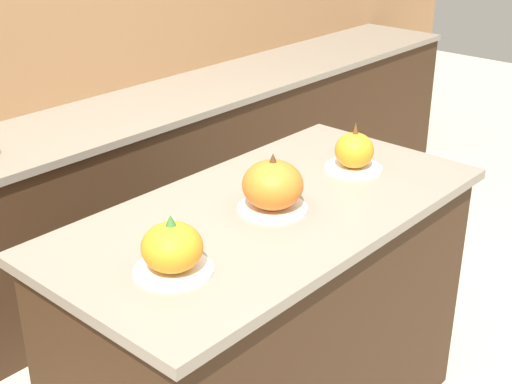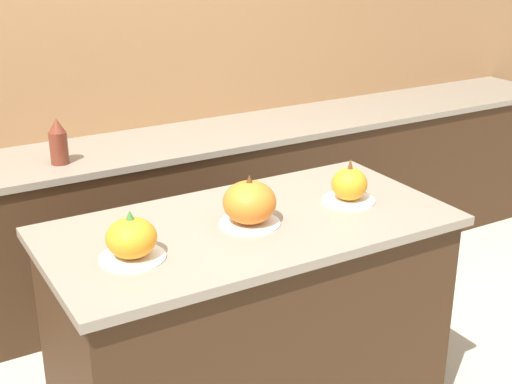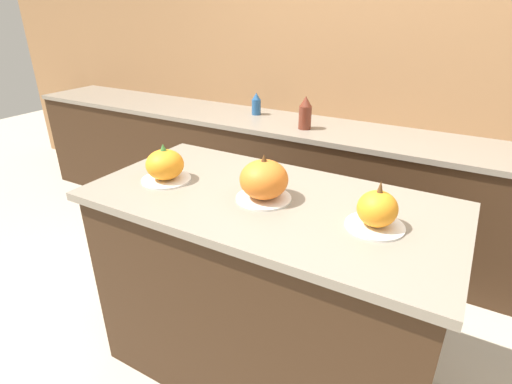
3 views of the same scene
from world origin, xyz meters
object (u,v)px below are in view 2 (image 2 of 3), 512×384
object	(u,v)px
pumpkin_cake_right	(349,186)
pumpkin_cake_left	(132,239)
pumpkin_cake_center	(250,204)
bottle_tall	(58,142)

from	to	relation	value
pumpkin_cake_right	pumpkin_cake_left	bearing A→B (deg)	-176.89
pumpkin_cake_left	pumpkin_cake_right	size ratio (longest dim) A/B	1.05
pumpkin_cake_left	pumpkin_cake_right	world-z (taller)	pumpkin_cake_right
pumpkin_cake_center	pumpkin_cake_right	bearing A→B (deg)	-0.04
pumpkin_cake_center	pumpkin_cake_right	xyz separation A→B (m)	(0.45, -0.00, -0.02)
bottle_tall	pumpkin_cake_right	bearing A→B (deg)	-56.81
pumpkin_cake_center	bottle_tall	world-z (taller)	pumpkin_cake_center
bottle_tall	pumpkin_cake_left	bearing A→B (deg)	-95.15
pumpkin_cake_center	pumpkin_cake_right	size ratio (longest dim) A/B	1.08
pumpkin_cake_center	bottle_tall	bearing A→B (deg)	106.11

